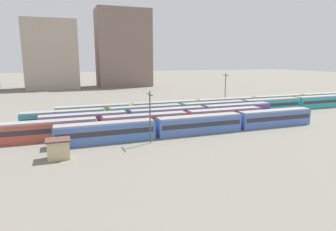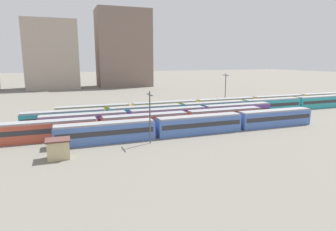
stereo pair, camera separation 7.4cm
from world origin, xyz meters
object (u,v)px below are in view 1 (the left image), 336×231
train_track_2 (168,116)px  train_track_3 (214,109)px  train_track_4 (226,105)px  train_track_1 (146,123)px  catenary_pole_0 (150,115)px  train_track_0 (199,124)px  catenary_pole_1 (225,90)px  signal_hut (58,149)px

train_track_2 → train_track_3: 15.93m
train_track_4 → train_track_1: bearing=-151.7°
train_track_2 → catenary_pole_0: 16.39m
train_track_3 → train_track_4: size_ratio=1.00×
train_track_0 → catenary_pole_1: size_ratio=5.15×
train_track_0 → catenary_pole_1: 31.57m
train_track_3 → signal_hut: (-39.10, -21.76, -0.35)m
train_track_2 → train_track_3: same height
train_track_1 → catenary_pole_1: size_ratio=5.15×
train_track_0 → signal_hut: bearing=-167.1°
train_track_0 → train_track_1: size_ratio=1.00×
train_track_0 → catenary_pole_0: bearing=-164.4°
catenary_pole_1 → signal_hut: 56.20m
train_track_0 → signal_hut: (-26.97, -6.16, -0.35)m
train_track_0 → train_track_2: same height
signal_hut → train_track_0: bearing=12.9°
train_track_3 → catenary_pole_0: 30.34m
train_track_1 → train_track_0: bearing=-27.8°
train_track_2 → catenary_pole_1: (23.33, 13.34, 4.07)m
train_track_2 → catenary_pole_0: size_ratio=5.93×
train_track_2 → train_track_1: bearing=-143.1°
train_track_0 → signal_hut: size_ratio=15.50×
catenary_pole_0 → catenary_pole_1: catenary_pole_1 is taller
train_track_1 → train_track_2: bearing=36.9°
train_track_4 → train_track_3: bearing=-143.2°
signal_hut → train_track_2: bearing=34.6°
train_track_2 → catenary_pole_1: catenary_pole_1 is taller
train_track_0 → train_track_1: bearing=152.2°
train_track_4 → catenary_pole_0: 38.98m
train_track_4 → signal_hut: 53.37m
catenary_pole_0 → signal_hut: (-15.52, -2.96, -3.69)m
train_track_1 → train_track_3: 24.32m
train_track_1 → catenary_pole_1: (30.25, 18.54, 4.07)m
signal_hut → train_track_4: bearing=30.3°
train_track_0 → train_track_2: bearing=105.7°
catenary_pole_1 → signal_hut: size_ratio=3.01×
train_track_2 → catenary_pole_0: bearing=-122.1°
train_track_1 → train_track_3: bearing=25.3°
train_track_4 → catenary_pole_0: (-30.53, -23.99, 3.34)m
train_track_2 → catenary_pole_0: (-8.52, -13.59, 3.34)m
catenary_pole_1 → train_track_0: bearing=-130.7°
catenary_pole_0 → catenary_pole_1: size_ratio=0.87×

